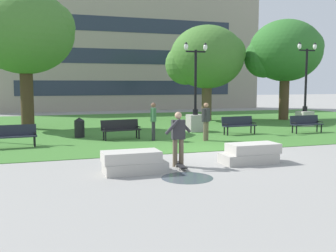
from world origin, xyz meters
TOP-DOWN VIEW (x-y plane):
  - ground_plane at (0.00, 0.00)m, footprint 140.00×140.00m
  - grass_lawn at (0.00, 10.00)m, footprint 40.00×20.00m
  - concrete_block_center at (-3.40, -2.57)m, footprint 1.84×0.90m
  - concrete_block_left at (0.56, -2.36)m, footprint 1.90×0.90m
  - person_skateboarder at (-1.86, -2.12)m, footprint 0.97×0.47m
  - skateboard at (-1.89, -2.45)m, footprint 0.33×1.04m
  - puddle at (-2.14, -3.64)m, footprint 1.43×1.43m
  - park_bench_near_left at (3.71, 4.23)m, footprint 1.84×0.67m
  - park_bench_near_right at (-6.95, 3.35)m, footprint 1.83×0.66m
  - park_bench_far_left at (-2.36, 4.29)m, footprint 1.85×0.74m
  - park_bench_far_right at (7.39, 3.70)m, footprint 1.82×0.61m
  - lamp_post_center at (2.08, 6.05)m, footprint 1.32×0.80m
  - lamp_post_left at (9.53, 6.59)m, footprint 1.32×0.80m
  - tree_far_left at (5.28, 11.92)m, footprint 5.40×5.14m
  - tree_near_right at (-6.60, 10.21)m, footprint 5.76×5.49m
  - tree_far_right at (10.84, 10.77)m, footprint 5.39×5.13m
  - trash_bin at (-4.11, 5.57)m, footprint 0.49×0.49m
  - person_bystander_near_lawn at (1.21, 2.67)m, footprint 0.54×0.50m
  - person_bystander_far_lawn at (-1.01, 3.54)m, footprint 0.36×0.72m
  - building_facade_distant at (2.61, 24.50)m, footprint 28.11×1.03m

SIDE VIEW (x-z plane):
  - ground_plane at x=0.00m, z-range 0.00..0.00m
  - puddle at x=-2.14m, z-range 0.00..0.01m
  - grass_lawn at x=0.00m, z-range 0.00..0.02m
  - skateboard at x=-1.89m, z-range 0.02..0.15m
  - concrete_block_center at x=-3.40m, z-range -0.01..0.63m
  - concrete_block_left at x=0.56m, z-range -0.01..0.63m
  - trash_bin at x=-4.11m, z-range 0.02..0.98m
  - park_bench_near_left at x=3.71m, z-range 0.09..0.99m
  - park_bench_near_right at x=-6.95m, z-range 0.09..0.99m
  - park_bench_far_left at x=-2.36m, z-range 0.09..0.99m
  - park_bench_far_right at x=7.39m, z-range 0.09..0.99m
  - person_skateboarder at x=-1.86m, z-range 0.11..1.82m
  - person_bystander_near_lawn at x=1.21m, z-range 0.13..1.84m
  - person_bystander_far_lawn at x=-1.01m, z-range 0.13..1.84m
  - lamp_post_center at x=2.08m, z-range -1.38..3.37m
  - lamp_post_left at x=9.53m, z-range -1.49..3.58m
  - tree_far_left at x=5.28m, z-range 1.07..7.67m
  - tree_far_right at x=10.84m, z-range 1.31..8.41m
  - tree_near_right at x=-6.60m, z-range 1.49..9.26m
  - building_facade_distant at x=2.61m, z-range 0.00..11.62m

